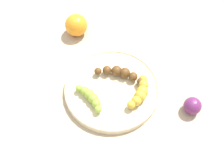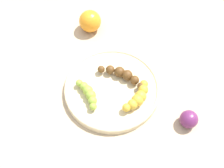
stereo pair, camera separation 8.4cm
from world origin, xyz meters
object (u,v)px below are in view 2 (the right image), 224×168
object	(u,v)px
banana_overripe	(122,75)
banana_green	(88,93)
fruit_bowl	(112,89)
plum_purple	(189,120)
orange_fruit	(90,21)
banana_spotted	(138,97)

from	to	relation	value
banana_overripe	banana_green	distance (m)	0.12
fruit_bowl	plum_purple	world-z (taller)	plum_purple
fruit_bowl	banana_green	bearing A→B (deg)	140.03
banana_green	orange_fruit	xyz separation A→B (m)	(0.25, 0.13, 0.00)
fruit_bowl	orange_fruit	xyz separation A→B (m)	(0.19, 0.18, 0.03)
fruit_bowl	banana_overripe	xyz separation A→B (m)	(0.05, -0.01, 0.02)
fruit_bowl	banana_spotted	size ratio (longest dim) A/B	2.43
fruit_bowl	banana_spotted	bearing A→B (deg)	-93.45
fruit_bowl	banana_green	size ratio (longest dim) A/B	3.00
fruit_bowl	banana_overripe	distance (m)	0.05
banana_overripe	plum_purple	xyz separation A→B (m)	(-0.05, -0.23, -0.01)
banana_overripe	banana_green	world-z (taller)	banana_overripe
plum_purple	orange_fruit	bearing A→B (deg)	65.19
banana_spotted	orange_fruit	size ratio (longest dim) A/B	1.56
banana_spotted	banana_green	bearing A→B (deg)	-150.90
banana_spotted	banana_overripe	bearing A→B (deg)	153.60
fruit_bowl	banana_overripe	bearing A→B (deg)	-15.02
fruit_bowl	plum_purple	size ratio (longest dim) A/B	5.56
fruit_bowl	orange_fruit	size ratio (longest dim) A/B	3.81
orange_fruit	plum_purple	bearing A→B (deg)	-114.81
plum_purple	banana_green	bearing A→B (deg)	100.90
plum_purple	orange_fruit	xyz separation A→B (m)	(0.20, 0.42, 0.01)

